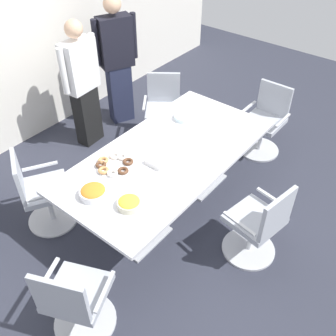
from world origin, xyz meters
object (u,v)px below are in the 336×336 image
snack_bowl_chips_yellow (129,203)px  person_standing_1 (82,84)px  office_chair_3 (41,194)px  person_standing_2 (117,60)px  donut_platter (114,165)px  napkin_pile (158,161)px  office_chair_2 (163,112)px  office_chair_1 (265,123)px  office_chair_4 (76,302)px  conference_table (168,163)px  snack_bowl_chips_orange (93,192)px  office_chair_0 (258,226)px  plate_stack (184,117)px

snack_bowl_chips_yellow → person_standing_1: bearing=58.8°
office_chair_3 → person_standing_2: 2.23m
office_chair_3 → donut_platter: size_ratio=2.42×
napkin_pile → person_standing_2: bearing=55.3°
office_chair_3 → person_standing_2: size_ratio=0.51×
office_chair_2 → snack_bowl_chips_yellow: size_ratio=4.25×
office_chair_1 → office_chair_3: same height
office_chair_3 → office_chair_4: (-0.59, -1.22, 0.00)m
conference_table → office_chair_4: (-1.62, -0.35, -0.22)m
snack_bowl_chips_orange → donut_platter: 0.44m
person_standing_2 → person_standing_1: bearing=27.0°
person_standing_1 → napkin_pile: person_standing_1 is taller
office_chair_0 → office_chair_1: (1.63, 0.78, 0.00)m
office_chair_1 → donut_platter: size_ratio=2.42×
office_chair_0 → office_chair_4: same height
office_chair_2 → donut_platter: (-1.50, -0.60, 0.36)m
office_chair_0 → napkin_pile: 1.16m
donut_platter → office_chair_2: bearing=21.7°
office_chair_0 → person_standing_1: (0.32, 2.74, 0.46)m
person_standing_1 → person_standing_2: (0.68, 0.04, 0.07)m
conference_table → person_standing_1: bearing=79.1°
conference_table → office_chair_2: (1.01, 0.89, -0.22)m
office_chair_1 → person_standing_1: bearing=34.2°
person_standing_2 → snack_bowl_chips_orange: size_ratio=7.11×
office_chair_2 → napkin_pile: office_chair_2 is taller
plate_stack → person_standing_1: bearing=102.4°
office_chair_4 → napkin_pile: size_ratio=4.64×
office_chair_1 → office_chair_2: bearing=27.7°
person_standing_1 → napkin_pile: bearing=68.8°
office_chair_4 → napkin_pile: (1.43, 0.33, 0.37)m
snack_bowl_chips_yellow → napkin_pile: (0.62, 0.19, -0.02)m
office_chair_2 → person_standing_1: bearing=5.7°
office_chair_3 → donut_platter: (0.53, -0.59, 0.36)m
person_standing_1 → person_standing_2: size_ratio=0.94×
person_standing_1 → snack_bowl_chips_orange: 1.94m
snack_bowl_chips_yellow → donut_platter: snack_bowl_chips_yellow is taller
conference_table → office_chair_3: bearing=139.5°
office_chair_3 → conference_table: bearing=79.7°
office_chair_4 → plate_stack: size_ratio=3.96×
conference_table → snack_bowl_chips_yellow: snack_bowl_chips_yellow is taller
snack_bowl_chips_yellow → napkin_pile: size_ratio=1.09×
person_standing_1 → snack_bowl_chips_yellow: 2.16m
office_chair_0 → plate_stack: (0.62, 1.36, 0.37)m
conference_table → office_chair_4: office_chair_4 is taller
office_chair_3 → person_standing_2: (2.01, 0.81, 0.53)m
office_chair_1 → napkin_pile: 1.87m
snack_bowl_chips_orange → snack_bowl_chips_yellow: snack_bowl_chips_orange is taller
snack_bowl_chips_yellow → napkin_pile: 0.65m
person_standing_2 → snack_bowl_chips_yellow: bearing=70.1°
office_chair_0 → snack_bowl_chips_yellow: 1.26m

